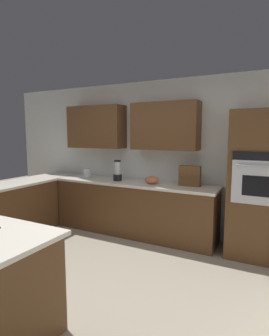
% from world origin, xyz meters
% --- Properties ---
extents(ground_plane, '(14.00, 14.00, 0.00)m').
position_xyz_m(ground_plane, '(0.00, 0.00, 0.00)').
color(ground_plane, '#9E937F').
extents(wall_back, '(6.00, 0.44, 2.60)m').
position_xyz_m(wall_back, '(0.07, -2.04, 1.44)').
color(wall_back, silver).
rests_on(wall_back, ground).
extents(lower_cabinets_back, '(2.80, 0.60, 0.86)m').
position_xyz_m(lower_cabinets_back, '(0.10, -1.72, 0.43)').
color(lower_cabinets_back, brown).
rests_on(lower_cabinets_back, ground).
extents(countertop_back, '(2.84, 0.64, 0.04)m').
position_xyz_m(countertop_back, '(0.10, -1.72, 0.88)').
color(countertop_back, silver).
rests_on(countertop_back, lower_cabinets_back).
extents(lower_cabinets_side, '(0.60, 2.90, 0.86)m').
position_xyz_m(lower_cabinets_side, '(1.82, -0.55, 0.43)').
color(lower_cabinets_side, brown).
rests_on(lower_cabinets_side, ground).
extents(countertop_side, '(0.64, 2.94, 0.04)m').
position_xyz_m(countertop_side, '(1.82, -0.55, 0.88)').
color(countertop_side, silver).
rests_on(countertop_side, lower_cabinets_side).
extents(wall_oven, '(0.80, 0.66, 2.02)m').
position_xyz_m(wall_oven, '(-1.85, -1.72, 1.01)').
color(wall_oven, brown).
rests_on(wall_oven, ground).
extents(blender, '(0.15, 0.15, 0.36)m').
position_xyz_m(blender, '(0.40, -1.71, 1.05)').
color(blender, black).
rests_on(blender, countertop_back).
extents(mixing_bowl, '(0.23, 0.23, 0.13)m').
position_xyz_m(mixing_bowl, '(-0.25, -1.71, 0.96)').
color(mixing_bowl, '#CC724C').
rests_on(mixing_bowl, countertop_back).
extents(spice_rack, '(0.33, 0.11, 0.32)m').
position_xyz_m(spice_rack, '(-0.85, -1.80, 1.06)').
color(spice_rack, brown).
rests_on(spice_rack, countertop_back).
extents(kettle, '(0.14, 0.14, 0.17)m').
position_xyz_m(kettle, '(1.05, -1.71, 0.98)').
color(kettle, '#B7BABF').
rests_on(kettle, countertop_back).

